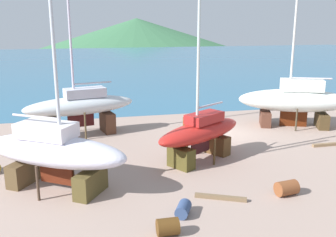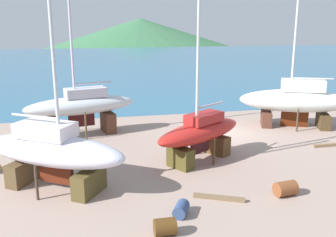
{
  "view_description": "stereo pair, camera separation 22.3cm",
  "coord_description": "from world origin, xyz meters",
  "views": [
    {
      "loc": [
        -9.45,
        -23.52,
        7.44
      ],
      "look_at": [
        -4.52,
        -2.19,
        1.87
      ],
      "focal_mm": 40.6,
      "sensor_mm": 36.0,
      "label": 1
    },
    {
      "loc": [
        -9.24,
        -23.57,
        7.44
      ],
      "look_at": [
        -4.52,
        -2.19,
        1.87
      ],
      "focal_mm": 40.6,
      "sensor_mm": 36.0,
      "label": 2
    }
  ],
  "objects": [
    {
      "name": "sailboat_far_slipway",
      "position": [
        5.58,
        0.63,
        1.96
      ],
      "size": [
        8.28,
        5.15,
        12.33
      ],
      "rotation": [
        0.0,
        0.0,
        2.76
      ],
      "color": "#542F22",
      "rests_on": "ground"
    },
    {
      "name": "sea_water",
      "position": [
        0.0,
        48.9,
        0.0
      ],
      "size": [
        147.41,
        85.32,
        0.01
      ],
      "primitive_type": "cube",
      "color": "teal",
      "rests_on": "ground"
    },
    {
      "name": "sailboat_mid_port",
      "position": [
        -9.58,
        1.84,
        2.0
      ],
      "size": [
        7.64,
        3.71,
        12.73
      ],
      "rotation": [
        0.0,
        0.0,
        3.38
      ],
      "color": "#49351A",
      "rests_on": "ground"
    },
    {
      "name": "timber_plank_far",
      "position": [
        5.77,
        -3.97,
        0.09
      ],
      "size": [
        3.19,
        0.24,
        0.17
      ],
      "primitive_type": "cube",
      "rotation": [
        0.0,
        0.0,
        0.01
      ],
      "color": "#826648",
      "rests_on": "ground"
    },
    {
      "name": "sailboat_large_starboard",
      "position": [
        -10.81,
        -6.6,
        1.82
      ],
      "size": [
        7.27,
        5.88,
        11.94
      ],
      "rotation": [
        0.0,
        0.0,
        -0.58
      ],
      "color": "#4D4120",
      "rests_on": "ground"
    },
    {
      "name": "barrel_blue_faded",
      "position": [
        -2.16,
        1.9,
        0.4
      ],
      "size": [
        0.82,
        0.82,
        0.8
      ],
      "primitive_type": "cylinder",
      "rotation": [
        0.0,
        0.0,
        1.14
      ],
      "color": "#5E3413",
      "rests_on": "ground"
    },
    {
      "name": "sailboat_small_center",
      "position": [
        -3.24,
        -4.58,
        1.61
      ],
      "size": [
        6.17,
        4.8,
        10.67
      ],
      "rotation": [
        0.0,
        0.0,
        3.7
      ],
      "color": "#473F1A",
      "rests_on": "ground"
    },
    {
      "name": "barrel_tipped_left",
      "position": [
        -6.71,
        -11.61,
        0.32
      ],
      "size": [
        0.79,
        0.64,
        0.63
      ],
      "primitive_type": "cylinder",
      "rotation": [
        1.57,
        0.0,
        4.71
      ],
      "color": "#513313",
      "rests_on": "ground"
    },
    {
      "name": "timber_long_fore",
      "position": [
        -3.85,
        -9.38,
        0.09
      ],
      "size": [
        2.1,
        1.14,
        0.18
      ],
      "primitive_type": "cube",
      "rotation": [
        0.0,
        0.0,
        2.69
      ],
      "color": "brown",
      "rests_on": "ground"
    },
    {
      "name": "barrel_rust_mid",
      "position": [
        -5.79,
        -10.35,
        0.26
      ],
      "size": [
        0.86,
        1.01,
        0.52
      ],
      "primitive_type": "cylinder",
      "rotation": [
        1.57,
        0.0,
        5.81
      ],
      "color": "navy",
      "rests_on": "ground"
    },
    {
      "name": "headland_hill",
      "position": [
        18.16,
        163.18,
        0.0
      ],
      "size": [
        122.1,
        122.1,
        18.5
      ],
      "primitive_type": "cone",
      "color": "#396D46",
      "rests_on": "ground"
    },
    {
      "name": "barrel_by_slipway",
      "position": [
        -0.86,
        -9.62,
        0.33
      ],
      "size": [
        1.02,
        0.79,
        0.66
      ],
      "primitive_type": "cylinder",
      "rotation": [
        1.57,
        0.0,
        4.86
      ],
      "color": "brown",
      "rests_on": "ground"
    },
    {
      "name": "ground_plane",
      "position": [
        0.0,
        -5.33,
        0.0
      ],
      "size": [
        46.29,
        46.29,
        0.0
      ],
      "primitive_type": "plane",
      "color": "#A38A7D"
    }
  ]
}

